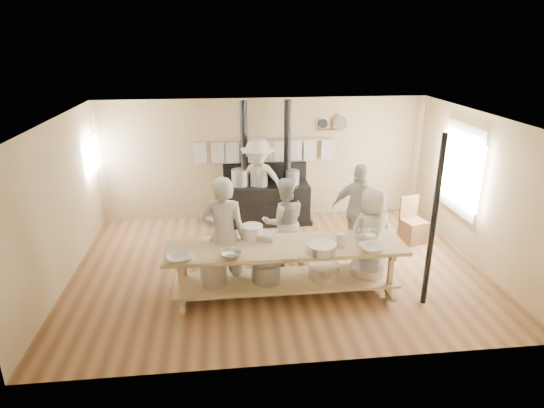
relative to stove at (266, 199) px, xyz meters
name	(u,v)px	position (x,y,z in m)	size (l,w,h in m)	color
ground	(278,267)	(0.01, -2.12, -0.52)	(7.00, 7.00, 0.00)	brown
room_shell	(279,178)	(0.01, -2.12, 1.10)	(7.00, 7.00, 7.00)	tan
window_right	(462,169)	(3.48, -1.52, 0.98)	(0.09, 1.50, 1.65)	beige
left_opening	(92,155)	(-3.44, -0.12, 1.08)	(0.00, 0.90, 0.90)	white
stove	(266,199)	(0.00, 0.00, 0.00)	(1.90, 0.75, 2.60)	black
towel_rail	(265,149)	(0.01, 0.28, 1.03)	(3.00, 0.04, 0.47)	#9D845A
back_wall_shelf	(333,126)	(1.47, 0.32, 1.48)	(0.63, 0.14, 0.32)	#9D845A
prep_table	(285,265)	(0.00, -3.02, 0.00)	(3.60, 0.90, 0.85)	#9D845A
support_post	(433,223)	(2.06, -3.47, 0.78)	(0.08, 0.08, 2.60)	black
cook_far_left	(224,236)	(-0.92, -2.77, 0.42)	(0.69, 0.45, 1.89)	#A49F91
cook_left	(284,222)	(0.12, -1.98, 0.27)	(0.77, 0.60, 1.59)	#A49F91
cook_center	(371,234)	(1.47, -2.59, 0.26)	(0.76, 0.50, 1.56)	#A49F91
cook_right	(359,210)	(1.53, -1.70, 0.33)	(1.00, 0.41, 1.70)	#A49F91
cook_by_window	(258,183)	(-0.18, -0.17, 0.42)	(1.21, 0.70, 1.87)	#A49F91
chair	(412,229)	(2.75, -1.34, -0.26)	(0.52, 0.52, 0.89)	#533921
bowl_white_a	(179,258)	(-1.54, -3.35, 0.37)	(0.37, 0.37, 0.09)	silver
bowl_steel_a	(231,255)	(-0.83, -3.35, 0.38)	(0.33, 0.33, 0.10)	silver
bowl_white_b	(372,248)	(1.23, -3.35, 0.37)	(0.37, 0.37, 0.09)	silver
bowl_steel_b	(367,236)	(1.27, -2.96, 0.39)	(0.37, 0.37, 0.12)	silver
roasting_pan	(261,235)	(-0.35, -2.72, 0.38)	(0.43, 0.29, 0.10)	#B2B2B7
mixing_bowl_large	(321,248)	(0.48, -3.31, 0.40)	(0.44, 0.44, 0.14)	silver
bucket_galv	(225,233)	(-0.90, -2.72, 0.44)	(0.24, 0.24, 0.22)	gray
deep_bowl_enamel	(252,232)	(-0.48, -2.69, 0.43)	(0.33, 0.33, 0.21)	silver
pitcher	(340,240)	(0.80, -3.16, 0.44)	(0.14, 0.14, 0.21)	silver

